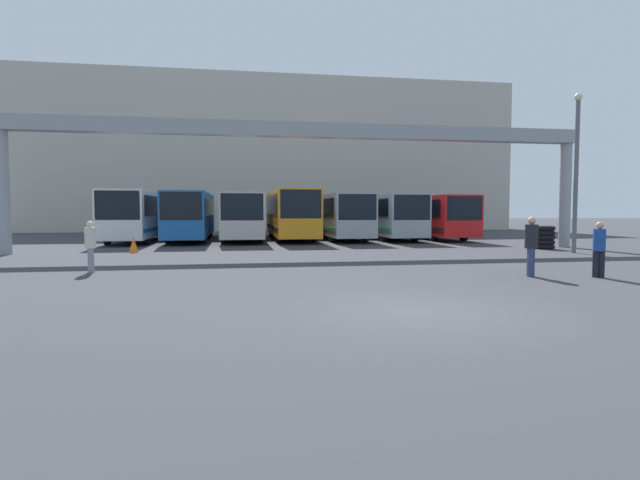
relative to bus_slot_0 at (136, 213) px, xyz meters
The scene contains 16 objects.
ground_plane 26.07m from the bus_slot_0, 67.41° to the right, with size 200.00×200.00×0.00m, color #38383D.
building_backdrop 23.24m from the bus_slot_0, 63.71° to the left, with size 48.34×12.00×14.94m.
overhead_gantry 13.70m from the bus_slot_0, 41.02° to the right, with size 28.84×0.80×6.34m.
bus_slot_0 is the anchor object (origin of this frame).
bus_slot_1 3.49m from the bus_slot_0, 17.32° to the left, with size 2.50×12.35×3.13m.
bus_slot_2 6.70m from the bus_slot_0, ahead, with size 2.62×11.71×3.07m.
bus_slot_3 10.01m from the bus_slot_0, ahead, with size 2.61×11.51×3.31m.
bus_slot_4 13.33m from the bus_slot_0, ahead, with size 2.50×11.44×3.06m.
bus_slot_5 16.65m from the bus_slot_0, ahead, with size 2.47×10.81×3.04m.
bus_slot_6 19.98m from the bus_slot_0, ahead, with size 2.50×10.67×2.97m.
pedestrian_mid_right 16.39m from the bus_slot_0, 84.19° to the right, with size 0.35×0.35×1.69m.
pedestrian_near_center 26.41m from the bus_slot_0, 49.42° to the right, with size 0.35×0.35×1.69m.
pedestrian_near_right 24.80m from the bus_slot_0, 52.00° to the right, with size 0.38×0.38×1.84m.
traffic_cone 8.78m from the bus_slot_0, 80.22° to the right, with size 0.43×0.43×0.74m.
tire_stack 24.30m from the bus_slot_0, 23.69° to the right, with size 1.04×1.04×1.20m.
lamp_post 25.38m from the bus_slot_0, 28.81° to the right, with size 0.36×0.36×7.49m.
Camera 1 is at (-3.60, -9.46, 2.05)m, focal length 28.00 mm.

